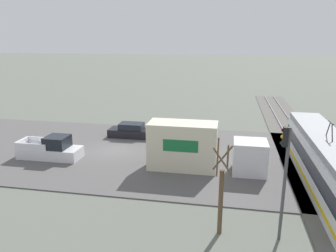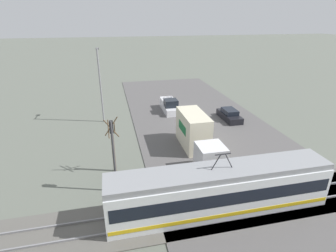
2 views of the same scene
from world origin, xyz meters
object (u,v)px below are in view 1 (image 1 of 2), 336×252
light_rail_tram (326,163)px  box_truck (199,148)px  pickup_truck (51,149)px  sedan_car_0 (132,131)px  traffic_light_pole (284,170)px  street_tree (221,193)px

light_rail_tram → box_truck: bearing=-98.1°
pickup_truck → sedan_car_0: 8.62m
box_truck → sedan_car_0: size_ratio=1.94×
box_truck → traffic_light_pole: 9.84m
traffic_light_pole → street_tree: 3.31m
traffic_light_pole → street_tree: traffic_light_pole is taller
light_rail_tram → box_truck: (-1.25, -8.82, 0.04)m
sedan_car_0 → street_tree: 18.24m
light_rail_tram → sedan_car_0: bearing=-117.3°
box_truck → traffic_light_pole: traffic_light_pole is taller
light_rail_tram → pickup_truck: 21.36m
light_rail_tram → street_tree: (7.06, -6.88, 0.61)m
light_rail_tram → sedan_car_0: 18.43m
traffic_light_pole → street_tree: (0.03, -2.96, -1.49)m
street_tree → traffic_light_pole: bearing=90.5°
pickup_truck → light_rail_tram: bearing=86.3°
traffic_light_pole → pickup_truck: bearing=-115.8°
light_rail_tram → traffic_light_pole: 8.32m
box_truck → pickup_truck: (-0.11, -12.47, -0.95)m
sedan_car_0 → traffic_light_pole: traffic_light_pole is taller
street_tree → box_truck: bearing=-166.8°
pickup_truck → traffic_light_pole: traffic_light_pole is taller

